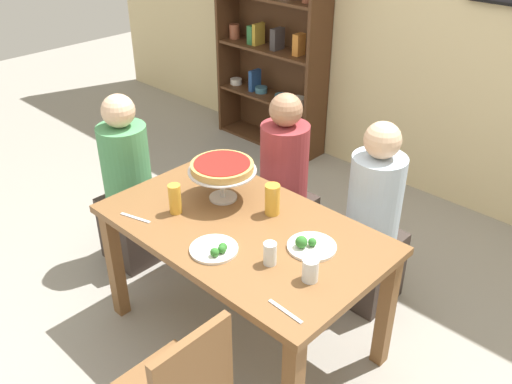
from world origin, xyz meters
TOP-DOWN VIEW (x-y plane):
  - ground_plane at (0.00, 0.00)m, footprint 12.00×12.00m
  - rear_partition at (0.00, 2.20)m, footprint 8.00×0.12m
  - dining_table at (0.00, 0.00)m, footprint 1.43×0.85m
  - bookshelf at (-1.62, 2.02)m, footprint 1.10×0.30m
  - diner_far_left at (-0.34, 0.71)m, footprint 0.34×0.34m
  - diner_far_right at (0.30, 0.74)m, footprint 0.34×0.34m
  - diner_head_west at (-1.04, 0.02)m, footprint 0.34×0.34m
  - deep_dish_pizza_stand at (-0.26, 0.11)m, footprint 0.36×0.36m
  - salad_plate_near_diner at (0.36, 0.08)m, footprint 0.23×0.23m
  - salad_plate_far_diner at (0.06, -0.24)m, footprint 0.23×0.23m
  - beer_glass_amber_tall at (-0.33, -0.15)m, footprint 0.06×0.06m
  - beer_glass_amber_short at (0.03, 0.19)m, footprint 0.08×0.08m
  - water_glass_clear_near at (0.30, -0.13)m, footprint 0.06×0.06m
  - water_glass_clear_far at (0.50, -0.09)m, footprint 0.07×0.07m
  - cutlery_fork_near at (0.56, -0.32)m, footprint 0.18×0.03m
  - cutlery_knife_near at (-0.44, -0.33)m, footprint 0.18×0.06m

SIDE VIEW (x-z plane):
  - ground_plane at x=0.00m, z-range 0.00..0.00m
  - diner_far_left at x=-0.34m, z-range -0.08..1.07m
  - diner_far_right at x=0.30m, z-range -0.08..1.07m
  - diner_head_west at x=-1.04m, z-range -0.08..1.07m
  - dining_table at x=0.00m, z-range 0.27..1.01m
  - cutlery_fork_near at x=0.56m, z-range 0.74..0.74m
  - cutlery_knife_near at x=-0.44m, z-range 0.74..0.74m
  - salad_plate_far_diner at x=0.06m, z-range 0.73..0.78m
  - salad_plate_near_diner at x=0.36m, z-range 0.72..0.79m
  - water_glass_clear_far at x=0.50m, z-range 0.74..0.85m
  - water_glass_clear_near at x=0.30m, z-range 0.74..0.85m
  - beer_glass_amber_tall at x=-0.33m, z-range 0.74..0.90m
  - beer_glass_amber_short at x=0.03m, z-range 0.74..0.91m
  - deep_dish_pizza_stand at x=-0.26m, z-range 0.81..1.03m
  - bookshelf at x=-1.62m, z-range 0.03..2.24m
  - rear_partition at x=0.00m, z-range 0.00..2.80m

